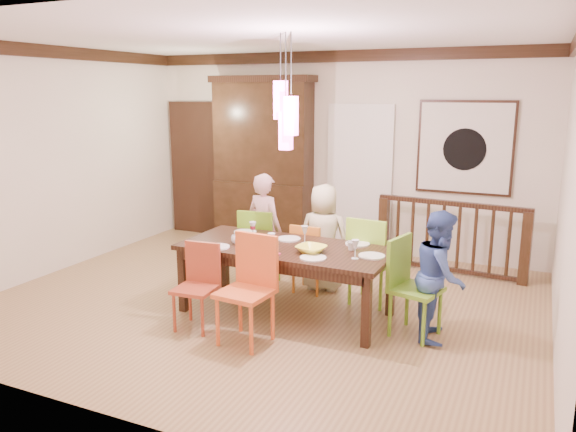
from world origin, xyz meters
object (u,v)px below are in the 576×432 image
at_px(person_far_left, 265,229).
at_px(person_far_mid, 324,237).
at_px(dining_table, 286,253).
at_px(chair_far_left, 261,241).
at_px(china_hutch, 263,162).
at_px(chair_end_right, 417,282).
at_px(person_end_right, 440,275).
at_px(balustrade, 450,236).

bearing_deg(person_far_left, person_far_mid, -160.00).
relative_size(dining_table, chair_far_left, 2.33).
distance_m(china_hutch, person_far_left, 1.96).
xyz_separation_m(dining_table, chair_far_left, (-0.67, 0.72, -0.12)).
height_order(dining_table, chair_end_right, chair_end_right).
bearing_deg(person_far_mid, person_far_left, -0.32).
xyz_separation_m(chair_end_right, person_far_mid, (-1.28, 0.86, 0.09)).
distance_m(chair_far_left, chair_end_right, 2.17).
relative_size(person_far_mid, person_end_right, 1.02).
relative_size(dining_table, person_far_mid, 1.74).
bearing_deg(person_far_mid, chair_end_right, 141.32).
bearing_deg(dining_table, chair_far_left, 134.04).
distance_m(person_far_mid, person_end_right, 1.70).
bearing_deg(person_end_right, chair_end_right, 98.36).
height_order(china_hutch, person_far_mid, china_hutch).
relative_size(chair_far_left, balustrade, 0.49).
bearing_deg(chair_end_right, person_far_mid, 70.73).
bearing_deg(dining_table, person_far_left, 130.11).
xyz_separation_m(person_far_mid, person_end_right, (1.49, -0.81, -0.02)).
relative_size(person_far_left, person_end_right, 1.09).
distance_m(chair_end_right, balustrade, 2.12).
height_order(chair_end_right, balustrade, chair_end_right).
relative_size(chair_far_left, chair_end_right, 0.99).
bearing_deg(china_hutch, chair_end_right, -40.48).
xyz_separation_m(dining_table, person_end_right, (1.59, 0.06, -0.04)).
xyz_separation_m(chair_far_left, china_hutch, (-0.85, 1.75, 0.73)).
bearing_deg(person_end_right, dining_table, 85.57).
distance_m(chair_far_left, person_far_left, 0.16).
relative_size(chair_far_left, person_end_right, 0.76).
distance_m(china_hutch, person_end_right, 3.99).
relative_size(chair_end_right, person_far_left, 0.70).
distance_m(chair_end_right, person_far_mid, 1.55).
distance_m(chair_end_right, person_end_right, 0.23).
bearing_deg(dining_table, person_far_mid, 84.76).
distance_m(dining_table, chair_end_right, 1.39).
bearing_deg(person_far_mid, china_hutch, -49.67).
distance_m(china_hutch, balustrade, 3.02).
relative_size(china_hutch, person_far_left, 1.87).
bearing_deg(chair_end_right, dining_table, 104.69).
xyz_separation_m(chair_far_left, balustrade, (2.05, 1.41, -0.05)).
distance_m(person_far_left, person_end_right, 2.37).
xyz_separation_m(dining_table, china_hutch, (-1.51, 2.47, 0.61)).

